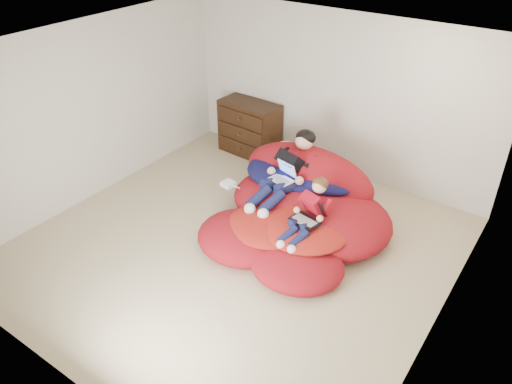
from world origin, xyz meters
name	(u,v)px	position (x,y,z in m)	size (l,w,h in m)	color
room_shell	(236,233)	(0.00, 0.00, 0.22)	(5.10, 5.10, 2.77)	tan
dresser	(249,128)	(-1.39, 2.23, 0.45)	(1.04, 0.60, 0.91)	black
beanbag_pile	(299,207)	(0.39, 0.89, 0.27)	(2.46, 2.42, 0.93)	#A2121B
cream_pillow	(287,150)	(-0.27, 1.64, 0.62)	(0.40, 0.26, 0.26)	beige
older_boy	(290,168)	(0.09, 1.11, 0.68)	(0.49, 1.39, 0.75)	black
younger_boy	(310,209)	(0.76, 0.49, 0.60)	(0.35, 0.91, 0.62)	#AE0F20
laptop_white	(284,175)	(0.09, 0.96, 0.64)	(0.35, 0.35, 0.22)	white
laptop_black	(309,214)	(0.76, 0.46, 0.55)	(0.39, 0.42, 0.24)	black
power_adapter	(228,184)	(-0.60, 0.63, 0.42)	(0.17, 0.17, 0.06)	white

